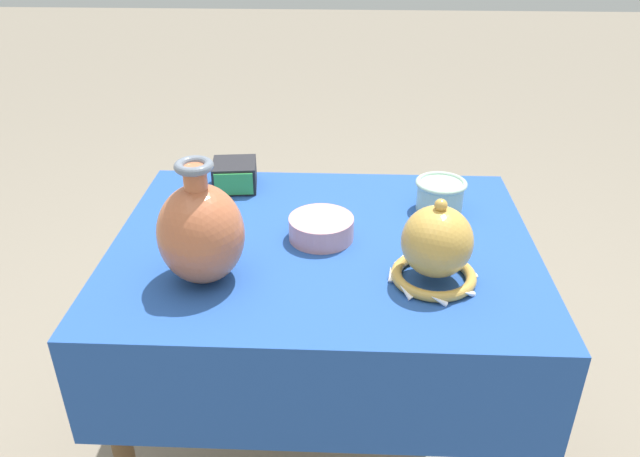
# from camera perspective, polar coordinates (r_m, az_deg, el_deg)

# --- Properties ---
(display_table) EXTENTS (0.94, 0.74, 0.73)m
(display_table) POSITION_cam_1_polar(r_m,az_deg,el_deg) (1.43, 0.26, -4.49)
(display_table) COLOR brown
(display_table) RESTS_ON ground_plane
(vase_tall_bulbous) EXTENTS (0.17, 0.17, 0.26)m
(vase_tall_bulbous) POSITION_cam_1_polar(r_m,az_deg,el_deg) (1.24, -10.84, -0.32)
(vase_tall_bulbous) COLOR #BC6642
(vase_tall_bulbous) RESTS_ON display_table
(vase_dome_bell) EXTENTS (0.18, 0.18, 0.19)m
(vase_dome_bell) POSITION_cam_1_polar(r_m,az_deg,el_deg) (1.25, 10.59, -1.76)
(vase_dome_bell) COLOR gold
(vase_dome_bell) RESTS_ON display_table
(mosaic_tile_box) EXTENTS (0.12, 0.13, 0.07)m
(mosaic_tile_box) POSITION_cam_1_polar(r_m,az_deg,el_deg) (1.64, -7.80, 4.85)
(mosaic_tile_box) COLOR #232328
(mosaic_tile_box) RESTS_ON display_table
(cup_wide_celadon) EXTENTS (0.12, 0.12, 0.08)m
(cup_wide_celadon) POSITION_cam_1_polar(r_m,az_deg,el_deg) (1.54, 10.93, 3.10)
(cup_wide_celadon) COLOR #A8CCB7
(cup_wide_celadon) RESTS_ON display_table
(pot_squat_rose) EXTENTS (0.15, 0.15, 0.05)m
(pot_squat_rose) POSITION_cam_1_polar(r_m,az_deg,el_deg) (1.40, 0.11, 0.04)
(pot_squat_rose) COLOR #D19399
(pot_squat_rose) RESTS_ON display_table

